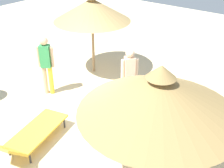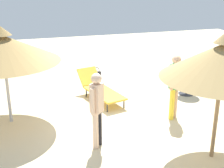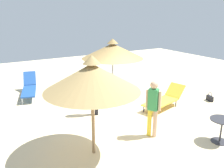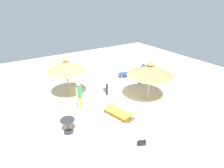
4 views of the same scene
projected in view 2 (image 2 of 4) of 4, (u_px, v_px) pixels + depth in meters
ground at (103, 121)px, 8.21m from camera, size 24.00×24.00×0.10m
parasol_umbrella_near_right at (223, 61)px, 5.83m from camera, size 2.41×2.41×2.65m
parasol_umbrella_front at (3, 49)px, 7.44m from camera, size 2.77×2.77×2.50m
lounge_chair_edge at (100, 88)px, 9.44m from camera, size 1.13×2.14×0.79m
person_standing_center at (97, 106)px, 6.60m from camera, size 0.34×0.35×1.71m
person_standing_far_left at (175, 83)px, 7.95m from camera, size 0.40×0.34×1.74m
handbag at (96, 74)px, 11.58m from camera, size 0.39×0.26×0.40m
side_table_round at (187, 80)px, 9.81m from camera, size 0.70×0.70×0.71m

